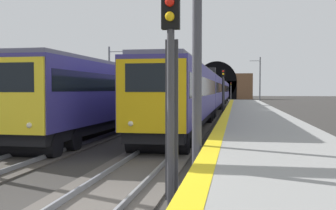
{
  "coord_description": "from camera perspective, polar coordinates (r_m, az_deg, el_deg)",
  "views": [
    {
      "loc": [
        -8.18,
        -3.11,
        2.61
      ],
      "look_at": [
        11.83,
        0.32,
        1.83
      ],
      "focal_mm": 42.72,
      "sensor_mm": 36.0,
      "label": 1
    }
  ],
  "objects": [
    {
      "name": "tunnel_portal",
      "position": [
        112.48,
        6.98,
        2.68
      ],
      "size": [
        3.07,
        19.62,
        10.99
      ],
      "color": "brown",
      "rests_on": "ground_plane"
    },
    {
      "name": "train_main_approaching",
      "position": [
        54.47,
        6.46,
        1.93
      ],
      "size": [
        79.98,
        2.78,
        5.03
      ],
      "rotation": [
        0.0,
        0.0,
        3.14
      ],
      "color": "navy",
      "rests_on": "ground_plane"
    },
    {
      "name": "platform_right",
      "position": [
        8.54,
        18.16,
        -12.29
      ],
      "size": [
        112.0,
        4.33,
        0.99
      ],
      "primitive_type": "cube",
      "color": "gray",
      "rests_on": "ground_plane"
    },
    {
      "name": "catenary_mast_near",
      "position": [
        67.39,
        12.96,
        3.39
      ],
      "size": [
        0.22,
        1.79,
        7.95
      ],
      "color": "#595B60",
      "rests_on": "ground_plane"
    },
    {
      "name": "ground_plane",
      "position": [
        9.13,
        -10.98,
        -14.47
      ],
      "size": [
        320.0,
        320.0,
        0.0
      ],
      "primitive_type": "plane",
      "color": "#302D2B"
    },
    {
      "name": "railway_signal_near",
      "position": [
        8.52,
        0.41,
        3.1
      ],
      "size": [
        0.39,
        0.38,
        4.64
      ],
      "rotation": [
        0.0,
        0.0,
        3.14
      ],
      "color": "#38383D",
      "rests_on": "ground_plane"
    },
    {
      "name": "railway_signal_mid",
      "position": [
        42.85,
        7.89,
        2.45
      ],
      "size": [
        0.39,
        0.38,
        4.75
      ],
      "rotation": [
        0.0,
        0.0,
        3.14
      ],
      "color": "#38383D",
      "rests_on": "ground_plane"
    },
    {
      "name": "railway_signal_far",
      "position": [
        104.34,
        8.98,
        2.21
      ],
      "size": [
        0.39,
        0.38,
        4.48
      ],
      "rotation": [
        0.0,
        0.0,
        3.14
      ],
      "color": "#38383D",
      "rests_on": "ground_plane"
    },
    {
      "name": "catenary_mast_far",
      "position": [
        47.07,
        -8.33,
        3.78
      ],
      "size": [
        0.22,
        2.31,
        7.61
      ],
      "color": "#595B60",
      "rests_on": "ground_plane"
    },
    {
      "name": "platform_right_edge_strip",
      "position": [
        8.36,
        4.94,
        -9.0
      ],
      "size": [
        112.0,
        0.5,
        0.01
      ],
      "primitive_type": "cube",
      "color": "yellow",
      "rests_on": "platform_right"
    },
    {
      "name": "train_adjacent_platform",
      "position": [
        33.31,
        -3.65,
        1.77
      ],
      "size": [
        38.61,
        3.19,
        4.12
      ],
      "rotation": [
        0.0,
        0.0,
        3.12
      ],
      "color": "navy",
      "rests_on": "ground_plane"
    },
    {
      "name": "track_main_line",
      "position": [
        9.12,
        -10.98,
        -14.22
      ],
      "size": [
        160.0,
        2.76,
        0.21
      ],
      "color": "#4C4742",
      "rests_on": "ground_plane"
    }
  ]
}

